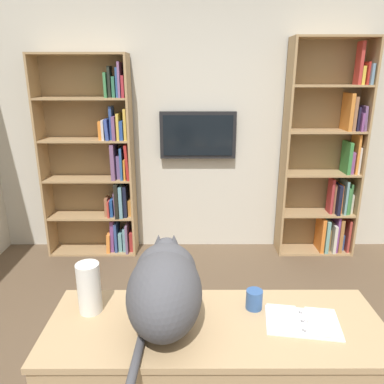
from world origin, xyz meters
The scene contains 9 objects.
wall_back centered at (0.00, -2.23, 1.35)m, with size 4.52×0.06×2.70m, color beige.
bookshelf_left centered at (-1.29, -2.06, 0.97)m, with size 0.79×0.28×2.20m.
bookshelf_right centered at (1.08, -2.06, 0.97)m, with size 0.93×0.28×2.05m.
wall_mounted_tv centered at (0.07, -2.15, 1.26)m, with size 0.78×0.07×0.48m.
desk centered at (0.03, 0.25, 0.64)m, with size 1.55×0.55×0.77m.
cat centered at (0.26, 0.22, 0.96)m, with size 0.33×0.64×0.37m.
open_binder centered at (-0.37, 0.23, 0.77)m, with size 0.36×0.27×0.02m.
paper_towel_roll centered at (0.62, 0.13, 0.89)m, with size 0.11×0.11×0.25m, color white.
coffee_mug centered at (-0.17, 0.11, 0.81)m, with size 0.08×0.08×0.10m, color #335999.
Camera 1 is at (0.14, 1.66, 1.85)m, focal length 34.70 mm.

